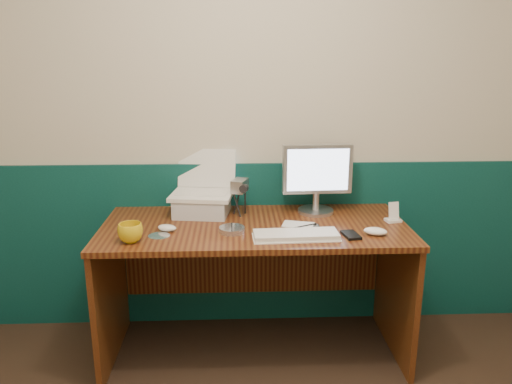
{
  "coord_description": "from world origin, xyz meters",
  "views": [
    {
      "loc": [
        -0.1,
        -1.09,
        1.62
      ],
      "look_at": [
        -0.0,
        1.23,
        0.97
      ],
      "focal_mm": 35.0,
      "sensor_mm": 36.0,
      "label": 1
    }
  ],
  "objects_px": {
    "laptop": "(201,173)",
    "mug": "(130,233)",
    "desk": "(255,290)",
    "camcorder": "(240,199)",
    "keyboard": "(296,236)",
    "monitor": "(317,180)"
  },
  "relations": [
    {
      "from": "desk",
      "to": "keyboard",
      "type": "distance_m",
      "value": 0.48
    },
    {
      "from": "keyboard",
      "to": "camcorder",
      "type": "relative_size",
      "value": 2.23
    },
    {
      "from": "monitor",
      "to": "camcorder",
      "type": "distance_m",
      "value": 0.44
    },
    {
      "from": "laptop",
      "to": "monitor",
      "type": "relative_size",
      "value": 0.87
    },
    {
      "from": "laptop",
      "to": "mug",
      "type": "distance_m",
      "value": 0.55
    },
    {
      "from": "keyboard",
      "to": "desk",
      "type": "bearing_deg",
      "value": 131.19
    },
    {
      "from": "laptop",
      "to": "desk",
      "type": "bearing_deg",
      "value": -25.64
    },
    {
      "from": "laptop",
      "to": "monitor",
      "type": "distance_m",
      "value": 0.64
    },
    {
      "from": "laptop",
      "to": "mug",
      "type": "xyz_separation_m",
      "value": [
        -0.31,
        -0.41,
        -0.19
      ]
    },
    {
      "from": "mug",
      "to": "camcorder",
      "type": "height_order",
      "value": "camcorder"
    },
    {
      "from": "laptop",
      "to": "monitor",
      "type": "height_order",
      "value": "monitor"
    },
    {
      "from": "monitor",
      "to": "keyboard",
      "type": "relative_size",
      "value": 0.93
    },
    {
      "from": "keyboard",
      "to": "mug",
      "type": "distance_m",
      "value": 0.79
    },
    {
      "from": "laptop",
      "to": "keyboard",
      "type": "height_order",
      "value": "laptop"
    },
    {
      "from": "desk",
      "to": "camcorder",
      "type": "xyz_separation_m",
      "value": [
        -0.08,
        0.17,
        0.47
      ]
    },
    {
      "from": "monitor",
      "to": "camcorder",
      "type": "bearing_deg",
      "value": -178.76
    },
    {
      "from": "desk",
      "to": "mug",
      "type": "bearing_deg",
      "value": -159.76
    },
    {
      "from": "laptop",
      "to": "camcorder",
      "type": "distance_m",
      "value": 0.26
    },
    {
      "from": "desk",
      "to": "camcorder",
      "type": "relative_size",
      "value": 8.7
    },
    {
      "from": "desk",
      "to": "laptop",
      "type": "bearing_deg",
      "value": 146.33
    },
    {
      "from": "mug",
      "to": "keyboard",
      "type": "bearing_deg",
      "value": 1.29
    },
    {
      "from": "laptop",
      "to": "camcorder",
      "type": "xyz_separation_m",
      "value": [
        0.21,
        -0.02,
        -0.15
      ]
    }
  ]
}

